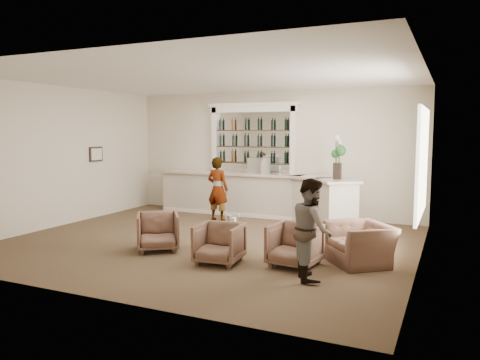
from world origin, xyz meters
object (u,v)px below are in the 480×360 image
at_px(bar_counter, 258,195).
at_px(armchair_center, 219,243).
at_px(armchair_left, 158,232).
at_px(guest, 311,229).
at_px(armchair_far, 360,244).
at_px(espresso_machine, 259,166).
at_px(cocktail_table, 231,238).
at_px(flower_vase, 338,155).
at_px(sommelier, 218,189).
at_px(armchair_right, 295,245).

height_order(bar_counter, armchair_center, bar_counter).
bearing_deg(armchair_left, guest, -44.42).
xyz_separation_m(armchair_center, armchair_far, (2.19, 0.96, -0.00)).
bearing_deg(espresso_machine, bar_counter, -101.26).
relative_size(cocktail_table, armchair_far, 0.56).
height_order(bar_counter, espresso_machine, espresso_machine).
bearing_deg(cocktail_table, armchair_left, -159.36).
xyz_separation_m(bar_counter, guest, (2.72, -4.46, 0.20)).
xyz_separation_m(bar_counter, flower_vase, (2.19, -0.52, 1.13)).
relative_size(cocktail_table, espresso_machine, 1.27).
xyz_separation_m(bar_counter, espresso_machine, (0.01, 0.02, 0.77)).
height_order(sommelier, armchair_center, sommelier).
distance_m(guest, armchair_center, 1.72).
relative_size(armchair_center, armchair_far, 0.71).
bearing_deg(sommelier, espresso_machine, -119.65).
distance_m(bar_counter, armchair_center, 4.43).
relative_size(bar_counter, armchair_far, 5.43).
bearing_deg(armchair_far, sommelier, -160.62).
bearing_deg(bar_counter, flower_vase, -13.32).
distance_m(guest, armchair_far, 1.32).
relative_size(cocktail_table, flower_vase, 0.59).
height_order(cocktail_table, armchair_center, armchair_center).
bearing_deg(guest, sommelier, 18.33).
xyz_separation_m(sommelier, espresso_machine, (0.71, 0.97, 0.54)).
xyz_separation_m(bar_counter, armchair_center, (1.06, -4.30, -0.23)).
bearing_deg(armchair_left, armchair_far, -25.61).
distance_m(armchair_right, espresso_machine, 4.67).
height_order(cocktail_table, guest, guest).
bearing_deg(armchair_far, espresso_machine, -175.48).
distance_m(armchair_left, flower_vase, 4.54).
bearing_deg(armchair_right, sommelier, 141.65).
bearing_deg(cocktail_table, armchair_center, -79.04).
xyz_separation_m(cocktail_table, espresso_machine, (-0.90, 3.53, 1.09)).
relative_size(armchair_far, flower_vase, 1.06).
height_order(bar_counter, armchair_left, bar_counter).
distance_m(guest, espresso_machine, 5.27).
distance_m(guest, armchair_right, 0.80).
xyz_separation_m(armchair_left, armchair_far, (3.64, 0.67, -0.01)).
relative_size(cocktail_table, armchair_center, 0.79).
bearing_deg(armchair_far, armchair_right, -97.52).
bearing_deg(armchair_far, armchair_left, -119.09).
relative_size(armchair_left, armchair_right, 1.00).
relative_size(guest, armchair_far, 1.47).
xyz_separation_m(armchair_right, armchair_far, (0.96, 0.60, -0.02)).
distance_m(bar_counter, flower_vase, 2.52).
distance_m(bar_counter, armchair_far, 4.66).
distance_m(armchair_left, armchair_center, 1.48).
bearing_deg(espresso_machine, armchair_center, -58.31).
bearing_deg(guest, armchair_left, 55.71).
xyz_separation_m(guest, armchair_far, (0.53, 1.13, -0.43)).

